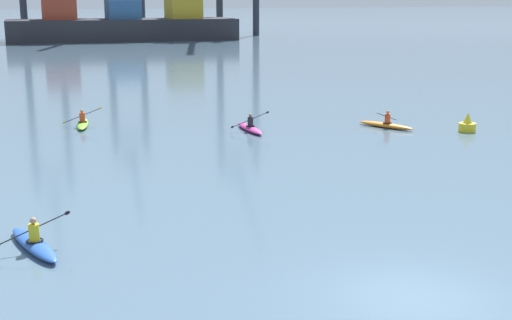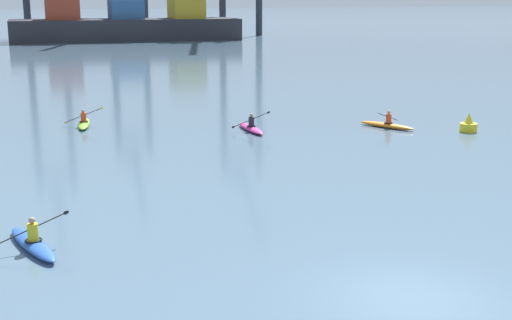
{
  "view_description": "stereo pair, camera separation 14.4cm",
  "coord_description": "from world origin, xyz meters",
  "px_view_note": "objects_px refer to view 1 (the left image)",
  "views": [
    {
      "loc": [
        -8.35,
        -13.32,
        6.99
      ],
      "look_at": [
        0.07,
        12.3,
        0.6
      ],
      "focal_mm": 48.56,
      "sensor_mm": 36.0,
      "label": 1
    },
    {
      "loc": [
        -8.21,
        -13.37,
        6.99
      ],
      "look_at": [
        0.07,
        12.3,
        0.6
      ],
      "focal_mm": 48.56,
      "sensor_mm": 36.0,
      "label": 2
    }
  ],
  "objects_px": {
    "kayak_magenta": "(250,128)",
    "kayak_blue": "(34,243)",
    "container_barge": "(124,24)",
    "channel_buoy": "(467,125)",
    "kayak_lime": "(83,123)",
    "kayak_orange": "(386,124)"
  },
  "relations": [
    {
      "from": "kayak_magenta",
      "to": "kayak_orange",
      "type": "distance_m",
      "value": 7.49
    },
    {
      "from": "channel_buoy",
      "to": "kayak_lime",
      "type": "relative_size",
      "value": 0.29
    },
    {
      "from": "kayak_magenta",
      "to": "kayak_blue",
      "type": "bearing_deg",
      "value": -126.85
    },
    {
      "from": "container_barge",
      "to": "kayak_lime",
      "type": "bearing_deg",
      "value": -99.44
    },
    {
      "from": "container_barge",
      "to": "kayak_magenta",
      "type": "height_order",
      "value": "container_barge"
    },
    {
      "from": "kayak_blue",
      "to": "kayak_orange",
      "type": "bearing_deg",
      "value": 36.09
    },
    {
      "from": "container_barge",
      "to": "kayak_blue",
      "type": "bearing_deg",
      "value": -99.25
    },
    {
      "from": "kayak_lime",
      "to": "kayak_orange",
      "type": "bearing_deg",
      "value": -19.51
    },
    {
      "from": "container_barge",
      "to": "kayak_blue",
      "type": "distance_m",
      "value": 96.26
    },
    {
      "from": "kayak_lime",
      "to": "kayak_orange",
      "type": "xyz_separation_m",
      "value": [
        15.72,
        -5.57,
        -0.0
      ]
    },
    {
      "from": "container_barge",
      "to": "kayak_orange",
      "type": "relative_size",
      "value": 11.05
    },
    {
      "from": "channel_buoy",
      "to": "kayak_blue",
      "type": "bearing_deg",
      "value": -153.16
    },
    {
      "from": "kayak_magenta",
      "to": "kayak_blue",
      "type": "height_order",
      "value": "kayak_magenta"
    },
    {
      "from": "container_barge",
      "to": "kayak_blue",
      "type": "xyz_separation_m",
      "value": [
        -15.46,
        -94.98,
        -2.51
      ]
    },
    {
      "from": "kayak_magenta",
      "to": "kayak_lime",
      "type": "relative_size",
      "value": 0.99
    },
    {
      "from": "kayak_magenta",
      "to": "kayak_orange",
      "type": "xyz_separation_m",
      "value": [
        7.35,
        -1.43,
        -0.0
      ]
    },
    {
      "from": "container_barge",
      "to": "kayak_orange",
      "type": "bearing_deg",
      "value": -87.82
    },
    {
      "from": "kayak_magenta",
      "to": "kayak_lime",
      "type": "xyz_separation_m",
      "value": [
        -8.37,
        4.14,
        0.0
      ]
    },
    {
      "from": "channel_buoy",
      "to": "kayak_blue",
      "type": "height_order",
      "value": "channel_buoy"
    },
    {
      "from": "kayak_blue",
      "to": "container_barge",
      "type": "bearing_deg",
      "value": 80.75
    },
    {
      "from": "kayak_magenta",
      "to": "kayak_orange",
      "type": "height_order",
      "value": "kayak_magenta"
    },
    {
      "from": "kayak_blue",
      "to": "channel_buoy",
      "type": "bearing_deg",
      "value": 26.84
    }
  ]
}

